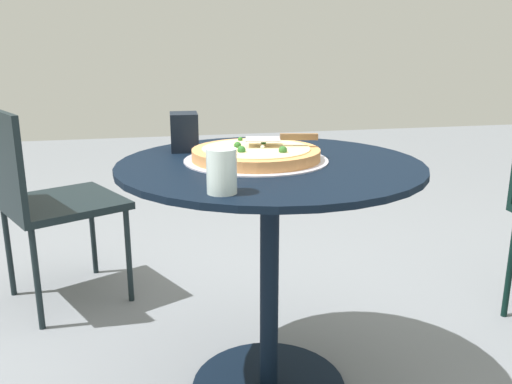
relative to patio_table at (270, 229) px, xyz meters
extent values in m
cylinder|color=black|center=(0.00, 0.00, 0.19)|extent=(0.87, 0.87, 0.02)
cylinder|color=black|center=(0.00, 0.00, -0.17)|extent=(0.06, 0.06, 0.71)
cylinder|color=silver|center=(-0.03, -0.04, 0.20)|extent=(0.42, 0.42, 0.00)
cylinder|color=tan|center=(-0.03, -0.04, 0.22)|extent=(0.37, 0.37, 0.03)
cylinder|color=beige|center=(-0.03, -0.04, 0.24)|extent=(0.31, 0.31, 0.00)
sphere|color=#2D6A20|center=(-0.15, -0.06, 0.24)|extent=(0.01, 0.01, 0.01)
sphere|color=#216228|center=(-0.09, 0.00, 0.24)|extent=(0.02, 0.02, 0.02)
sphere|color=#E3F0CE|center=(-0.02, -0.02, 0.24)|extent=(0.01, 0.01, 0.01)
sphere|color=#32692B|center=(0.05, 0.02, 0.25)|extent=(0.02, 0.02, 0.02)
sphere|color=#2D6526|center=(-0.04, -0.09, 0.25)|extent=(0.02, 0.02, 0.02)
sphere|color=#2C6B2A|center=(0.02, -0.09, 0.25)|extent=(0.02, 0.02, 0.02)
cube|color=silver|center=(-0.05, -0.01, 0.26)|extent=(0.10, 0.11, 0.00)
cube|color=brown|center=(-0.03, 0.09, 0.27)|extent=(0.04, 0.11, 0.02)
cylinder|color=white|center=(0.30, -0.18, 0.25)|extent=(0.07, 0.07, 0.10)
cube|color=black|center=(-0.23, -0.22, 0.26)|extent=(0.11, 0.09, 0.12)
cube|color=black|center=(-0.80, -0.69, -0.11)|extent=(0.59, 0.59, 0.03)
cube|color=black|center=(-0.71, -0.87, 0.10)|extent=(0.40, 0.22, 0.39)
cylinder|color=black|center=(-1.06, -0.60, -0.33)|extent=(0.02, 0.02, 0.41)
cylinder|color=black|center=(-0.72, -0.43, -0.33)|extent=(0.02, 0.02, 0.41)
cylinder|color=black|center=(-0.89, -0.94, -0.33)|extent=(0.02, 0.02, 0.41)
cylinder|color=black|center=(-0.55, -0.77, -0.33)|extent=(0.02, 0.02, 0.41)
cylinder|color=black|center=(-0.26, 1.04, -0.32)|extent=(0.02, 0.02, 0.44)
camera|label=1|loc=(1.46, -0.35, 0.53)|focal=37.78mm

